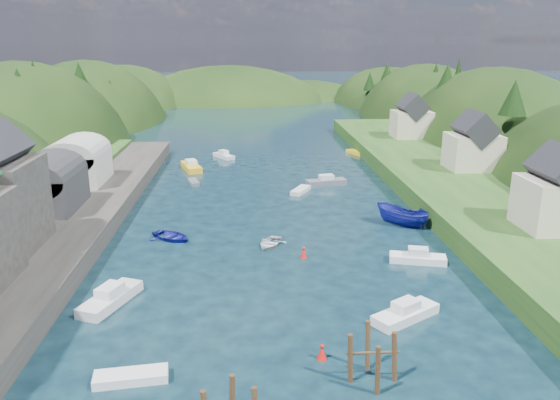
{
  "coord_description": "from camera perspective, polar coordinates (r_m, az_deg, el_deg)",
  "views": [
    {
      "loc": [
        -3.32,
        -27.46,
        20.29
      ],
      "look_at": [
        0.0,
        28.0,
        4.0
      ],
      "focal_mm": 35.0,
      "sensor_mm": 36.0,
      "label": 1
    }
  ],
  "objects": [
    {
      "name": "ground",
      "position": [
        80.14,
        -0.94,
        1.67
      ],
      "size": [
        600.0,
        600.0,
        0.0
      ],
      "primitive_type": "plane",
      "color": "black",
      "rests_on": "ground"
    },
    {
      "name": "hillside_left",
      "position": [
        114.18,
        -24.71,
        0.45
      ],
      "size": [
        44.0,
        245.56,
        52.0
      ],
      "color": "black",
      "rests_on": "ground"
    },
    {
      "name": "hillside_right",
      "position": [
        116.62,
        21.17,
        1.47
      ],
      "size": [
        36.0,
        245.56,
        48.0
      ],
      "color": "black",
      "rests_on": "ground"
    },
    {
      "name": "far_hills",
      "position": [
        203.9,
        -2.13,
        7.56
      ],
      "size": [
        103.0,
        68.0,
        44.0
      ],
      "color": "black",
      "rests_on": "ground"
    },
    {
      "name": "hill_trees",
      "position": [
        92.99,
        -0.82,
        10.64
      ],
      "size": [
        89.75,
        148.18,
        12.01
      ],
      "color": "black",
      "rests_on": "ground"
    },
    {
      "name": "quay_left",
      "position": [
        55.25,
        -25.29,
        -5.74
      ],
      "size": [
        12.0,
        110.0,
        2.0
      ],
      "primitive_type": "cube",
      "color": "#2D2B28",
      "rests_on": "ground"
    },
    {
      "name": "boat_sheds",
      "position": [
        71.81,
        -21.78,
        3.09
      ],
      "size": [
        7.0,
        21.0,
        7.5
      ],
      "color": "#2D2D30",
      "rests_on": "quay_left"
    },
    {
      "name": "terrace_right",
      "position": [
        75.61,
        18.7,
        0.84
      ],
      "size": [
        16.0,
        120.0,
        2.4
      ],
      "primitive_type": "cube",
      "color": "#234719",
      "rests_on": "ground"
    },
    {
      "name": "right_bank_cottages",
      "position": [
        83.27,
        18.81,
        5.48
      ],
      "size": [
        9.0,
        59.24,
        8.41
      ],
      "color": "beige",
      "rests_on": "terrace_right"
    },
    {
      "name": "piling_cluster_far",
      "position": [
        35.29,
        9.64,
        -16.27
      ],
      "size": [
        3.29,
        3.06,
        3.94
      ],
      "color": "#382314",
      "rests_on": "ground"
    },
    {
      "name": "channel_buoy_near",
      "position": [
        37.48,
        4.4,
        -15.62
      ],
      "size": [
        0.7,
        0.7,
        1.1
      ],
      "color": "red",
      "rests_on": "ground"
    },
    {
      "name": "channel_buoy_far",
      "position": [
        53.23,
        2.49,
        -5.53
      ],
      "size": [
        0.7,
        0.7,
        1.1
      ],
      "color": "red",
      "rests_on": "ground"
    },
    {
      "name": "moored_boats",
      "position": [
        55.07,
        -1.08,
        -4.55
      ],
      "size": [
        38.01,
        87.89,
        2.44
      ],
      "color": "#545B60",
      "rests_on": "ground"
    }
  ]
}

